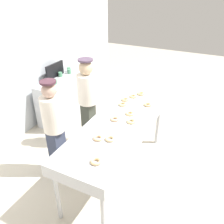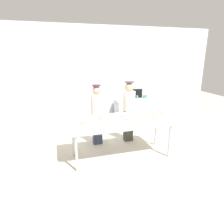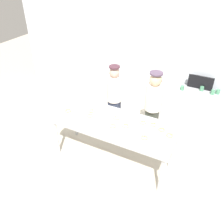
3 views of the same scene
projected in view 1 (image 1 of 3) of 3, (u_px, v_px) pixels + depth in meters
ground_plane at (117, 173)px, 3.89m from camera, size 16.00×16.00×0.00m
fryer_conveyor at (118, 128)px, 3.45m from camera, size 2.38×0.82×0.98m
plain_donut_0 at (96, 161)px, 2.66m from camera, size 0.18×0.18×0.04m
plain_donut_1 at (115, 119)px, 3.46m from camera, size 0.17×0.17×0.04m
plain_donut_2 at (148, 105)px, 3.86m from camera, size 0.17×0.17×0.04m
plain_donut_3 at (133, 96)px, 4.13m from camera, size 0.18×0.18×0.04m
plain_donut_4 at (131, 121)px, 3.41m from camera, size 0.16×0.16×0.04m
plain_donut_5 at (141, 94)px, 4.23m from camera, size 0.18×0.18×0.04m
plain_donut_6 at (130, 113)px, 3.60m from camera, size 0.16×0.16×0.04m
plain_donut_7 at (98, 138)px, 3.05m from camera, size 0.16×0.16×0.04m
plain_donut_8 at (122, 104)px, 3.87m from camera, size 0.15×0.15×0.04m
plain_donut_9 at (110, 139)px, 3.03m from camera, size 0.18×0.18×0.04m
plain_donut_10 at (125, 99)px, 4.02m from camera, size 0.16×0.16×0.04m
worker_baker at (88, 99)px, 4.11m from camera, size 0.34×0.34×1.69m
worker_assistant at (54, 126)px, 3.47m from camera, size 0.32×0.32×1.62m
prep_counter at (66, 98)px, 5.27m from camera, size 1.42×0.55×0.93m
paper_cup_0 at (69, 71)px, 5.29m from camera, size 0.09×0.09×0.10m
paper_cup_1 at (69, 70)px, 5.39m from camera, size 0.09×0.09×0.10m
paper_cup_2 at (60, 74)px, 5.13m from camera, size 0.09×0.09×0.10m
paper_cup_3 at (55, 82)px, 4.75m from camera, size 0.09×0.09×0.10m
menu_display at (55, 70)px, 5.05m from camera, size 0.55×0.04×0.30m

